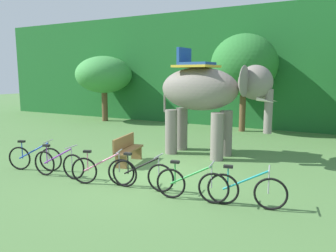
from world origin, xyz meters
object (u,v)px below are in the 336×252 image
at_px(tree_center, 244,65).
at_px(bike_blue, 35,158).
at_px(bike_green, 192,184).
at_px(bike_purple, 59,164).
at_px(bike_pink, 102,170).
at_px(wooden_bench, 127,149).
at_px(tree_right, 104,75).
at_px(elephant, 207,93).
at_px(bike_teal, 246,190).
at_px(bike_black, 142,174).

relative_size(tree_center, bike_blue, 2.97).
bearing_deg(bike_green, bike_purple, -177.85).
xyz_separation_m(bike_pink, bike_green, (2.50, 0.07, 0.00)).
distance_m(tree_center, wooden_bench, 8.49).
bearing_deg(bike_blue, bike_purple, -7.65).
relative_size(tree_center, wooden_bench, 3.12).
xyz_separation_m(tree_center, bike_green, (1.59, -9.82, -2.93)).
relative_size(tree_right, bike_pink, 2.44).
distance_m(elephant, bike_purple, 5.40).
bearing_deg(bike_teal, wooden_bench, 157.88).
height_order(bike_pink, bike_green, same).
distance_m(bike_blue, bike_green, 5.12).
relative_size(bike_purple, bike_teal, 1.01).
xyz_separation_m(bike_blue, bike_purple, (1.13, -0.15, 0.00)).
xyz_separation_m(tree_right, bike_green, (10.17, -9.57, -2.45)).
bearing_deg(wooden_bench, bike_purple, -111.18).
bearing_deg(tree_right, bike_purple, -57.52).
height_order(tree_center, bike_black, tree_center).
xyz_separation_m(bike_blue, bike_black, (3.72, 0.11, 0.00)).
distance_m(tree_center, bike_pink, 10.36).
height_order(bike_purple, bike_green, same).
bearing_deg(bike_purple, bike_pink, 2.90).
relative_size(elephant, wooden_bench, 2.70).
xyz_separation_m(tree_right, bike_pink, (7.67, -9.64, -2.45)).
xyz_separation_m(bike_green, wooden_bench, (-3.16, 1.98, 0.09)).
height_order(bike_blue, bike_green, same).
bearing_deg(wooden_bench, elephant, 49.31).
height_order(elephant, bike_green, elephant).
height_order(elephant, bike_pink, elephant).
height_order(tree_right, bike_teal, tree_right).
distance_m(tree_center, bike_green, 10.37).
bearing_deg(bike_pink, bike_blue, 178.31).
height_order(bike_pink, bike_black, same).
height_order(elephant, bike_purple, elephant).
xyz_separation_m(elephant, wooden_bench, (-1.88, -2.18, -1.72)).
bearing_deg(bike_black, bike_green, -4.62).
xyz_separation_m(bike_purple, bike_green, (3.98, 0.15, 0.00)).
bearing_deg(bike_blue, bike_green, -0.03).
xyz_separation_m(bike_purple, bike_teal, (5.17, 0.36, 0.00)).
xyz_separation_m(bike_blue, bike_green, (5.12, -0.00, 0.00)).
relative_size(bike_purple, wooden_bench, 1.10).
distance_m(tree_right, tree_center, 8.60).
height_order(bike_pink, wooden_bench, bike_pink).
bearing_deg(bike_green, tree_center, 99.19).
height_order(tree_right, bike_blue, tree_right).
bearing_deg(tree_right, wooden_bench, -47.27).
bearing_deg(tree_right, elephant, -31.31).
bearing_deg(elephant, tree_right, 148.69).
relative_size(tree_right, tree_center, 0.82).
xyz_separation_m(tree_right, bike_teal, (11.36, -9.36, -2.45)).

